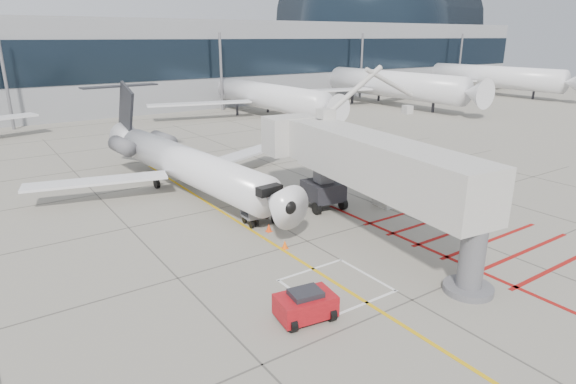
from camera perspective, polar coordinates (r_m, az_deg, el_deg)
ground_plane at (r=25.52m, az=7.73°, el=-8.80°), size 260.00×260.00×0.00m
regional_jet at (r=34.76m, az=-10.36°, el=4.85°), size 24.63×30.00×7.41m
jet_bridge at (r=27.66m, az=11.11°, el=2.02°), size 11.79×20.91×7.96m
pushback_tug at (r=20.75m, az=2.08°, el=-13.14°), size 2.63×1.86×1.42m
baggage_cart at (r=30.73m, az=-3.45°, el=-2.60°), size 2.11×1.41×1.29m
ground_power_unit at (r=34.91m, az=12.49°, el=0.23°), size 2.72×1.69×2.08m
cone_nose at (r=27.28m, az=-0.38°, el=-6.24°), size 0.35×0.35×0.48m
cone_side at (r=29.58m, az=-2.29°, el=-4.25°), size 0.36×0.36×0.49m
terminal_building at (r=90.50m, az=-18.56°, el=14.28°), size 180.00×28.00×14.00m
terminal_glass_band at (r=77.09m, az=-15.55°, el=14.80°), size 180.00×0.10×6.00m
terminal_dome at (r=121.83m, az=10.79°, el=18.89°), size 40.00×28.00×28.00m
bg_aircraft_c at (r=73.37m, az=-3.53°, el=13.30°), size 32.91×36.57×10.97m
bg_aircraft_d at (r=88.02m, az=10.39°, el=14.50°), size 39.17×43.52×13.06m
bg_aircraft_e at (r=110.30m, az=21.57°, el=14.17°), size 38.45×42.72×12.82m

